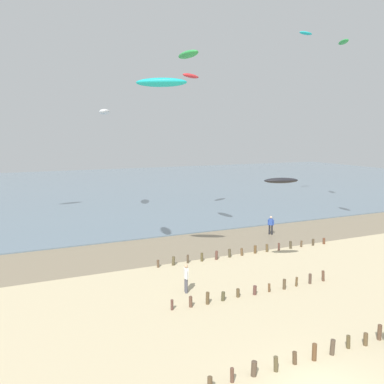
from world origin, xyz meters
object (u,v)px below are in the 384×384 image
(person_mid_beach, at_px, (271,225))
(kite_aloft_3, at_px, (105,112))
(kite_aloft_1, at_px, (191,76))
(kite_aloft_4, at_px, (161,82))
(kite_aloft_9, at_px, (343,42))
(kite_aloft_0, at_px, (281,181))
(kite_aloft_7, at_px, (188,54))
(kite_aloft_8, at_px, (306,33))
(person_nearest_camera, at_px, (186,277))

(person_mid_beach, xyz_separation_m, kite_aloft_3, (-11.79, 14.16, 10.56))
(person_mid_beach, bearing_deg, kite_aloft_1, 113.11)
(kite_aloft_4, relative_size, kite_aloft_9, 1.28)
(kite_aloft_9, bearing_deg, kite_aloft_0, -26.02)
(kite_aloft_7, bearing_deg, kite_aloft_9, -76.26)
(kite_aloft_8, height_order, kite_aloft_9, kite_aloft_8)
(person_nearest_camera, relative_size, kite_aloft_8, 0.79)
(person_nearest_camera, xyz_separation_m, kite_aloft_7, (4.03, 8.73, 14.26))
(person_mid_beach, distance_m, kite_aloft_1, 17.28)
(person_mid_beach, height_order, kite_aloft_1, kite_aloft_1)
(kite_aloft_3, xyz_separation_m, kite_aloft_4, (-1.01, -20.32, 0.80))
(person_mid_beach, relative_size, kite_aloft_4, 0.54)
(kite_aloft_0, relative_size, kite_aloft_4, 0.70)
(person_mid_beach, distance_m, kite_aloft_8, 26.55)
(person_nearest_camera, relative_size, kite_aloft_7, 0.58)
(kite_aloft_3, relative_size, kite_aloft_8, 1.59)
(kite_aloft_9, bearing_deg, kite_aloft_1, -75.96)
(person_mid_beach, height_order, kite_aloft_8, kite_aloft_8)
(person_nearest_camera, bearing_deg, kite_aloft_7, 65.21)
(person_mid_beach, relative_size, kite_aloft_7, 0.58)
(person_mid_beach, height_order, kite_aloft_9, kite_aloft_9)
(person_nearest_camera, distance_m, kite_aloft_7, 17.20)
(kite_aloft_7, bearing_deg, kite_aloft_1, -27.56)
(kite_aloft_4, distance_m, kite_aloft_8, 32.17)
(kite_aloft_1, distance_m, kite_aloft_7, 10.81)
(kite_aloft_7, bearing_deg, person_nearest_camera, 153.06)
(kite_aloft_1, xyz_separation_m, kite_aloft_9, (16.88, -3.64, 4.14))
(kite_aloft_0, distance_m, kite_aloft_7, 12.61)
(person_nearest_camera, distance_m, kite_aloft_0, 8.58)
(kite_aloft_3, xyz_separation_m, kite_aloft_8, (24.38, -2.75, 9.84))
(person_nearest_camera, xyz_separation_m, kite_aloft_9, (25.54, 14.85, 18.27))
(kite_aloft_1, xyz_separation_m, kite_aloft_3, (-7.89, 5.01, -3.57))
(person_mid_beach, xyz_separation_m, kite_aloft_0, (-5.83, -9.07, 5.31))
(person_nearest_camera, relative_size, kite_aloft_3, 0.50)
(person_nearest_camera, xyz_separation_m, kite_aloft_0, (6.74, 0.27, 5.31))
(kite_aloft_0, bearing_deg, kite_aloft_3, 121.95)
(kite_aloft_0, xyz_separation_m, kite_aloft_1, (1.93, 18.22, 8.82))
(kite_aloft_4, bearing_deg, kite_aloft_9, 54.80)
(kite_aloft_1, height_order, kite_aloft_4, kite_aloft_1)
(person_mid_beach, distance_m, kite_aloft_7, 16.63)
(kite_aloft_4, height_order, kite_aloft_7, kite_aloft_7)
(person_nearest_camera, bearing_deg, kite_aloft_8, 39.52)
(kite_aloft_8, xyz_separation_m, kite_aloft_9, (0.39, -5.90, -2.14))
(kite_aloft_1, distance_m, kite_aloft_4, 17.92)
(kite_aloft_0, height_order, kite_aloft_7, kite_aloft_7)
(kite_aloft_7, distance_m, kite_aloft_9, 22.72)
(kite_aloft_8, bearing_deg, kite_aloft_1, -0.91)
(kite_aloft_9, bearing_deg, kite_aloft_4, -39.44)
(kite_aloft_1, bearing_deg, kite_aloft_8, 156.16)
(kite_aloft_3, xyz_separation_m, kite_aloft_9, (24.77, -8.65, 7.71))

